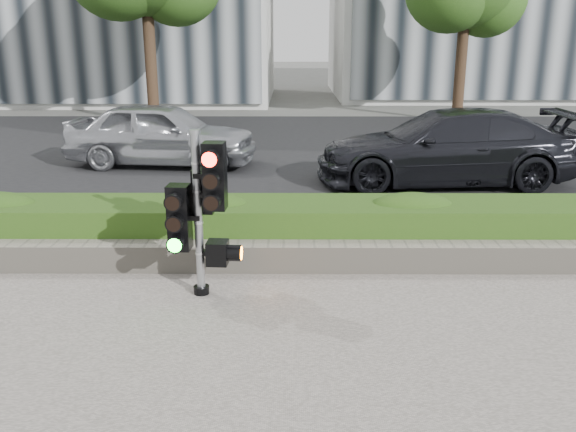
% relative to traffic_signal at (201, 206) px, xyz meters
% --- Properties ---
extents(ground, '(120.00, 120.00, 0.00)m').
position_rel_traffic_signal_xyz_m(ground, '(1.08, -1.19, -1.05)').
color(ground, '#51514C').
rests_on(ground, ground).
extents(road, '(60.00, 13.00, 0.02)m').
position_rel_traffic_signal_xyz_m(road, '(1.08, 8.81, -1.04)').
color(road, black).
rests_on(road, ground).
extents(curb, '(60.00, 0.25, 0.12)m').
position_rel_traffic_signal_xyz_m(curb, '(1.08, 1.96, -0.99)').
color(curb, gray).
rests_on(curb, ground).
extents(stone_wall, '(12.00, 0.32, 0.34)m').
position_rel_traffic_signal_xyz_m(stone_wall, '(1.08, 0.71, -0.85)').
color(stone_wall, gray).
rests_on(stone_wall, sidewalk).
extents(hedge, '(12.00, 1.00, 0.68)m').
position_rel_traffic_signal_xyz_m(hedge, '(1.08, 1.36, -0.68)').
color(hedge, '#507223').
rests_on(hedge, sidewalk).
extents(traffic_signal, '(0.65, 0.48, 1.85)m').
position_rel_traffic_signal_xyz_m(traffic_signal, '(0.00, 0.00, 0.00)').
color(traffic_signal, black).
rests_on(traffic_signal, sidewalk).
extents(car_silver, '(4.28, 2.09, 1.41)m').
position_rel_traffic_signal_xyz_m(car_silver, '(-1.86, 6.97, -0.33)').
color(car_silver, '#ADAEB4').
rests_on(car_silver, road).
extents(car_dark, '(4.99, 2.14, 1.43)m').
position_rel_traffic_signal_xyz_m(car_dark, '(3.96, 5.31, -0.32)').
color(car_dark, black).
rests_on(car_dark, road).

